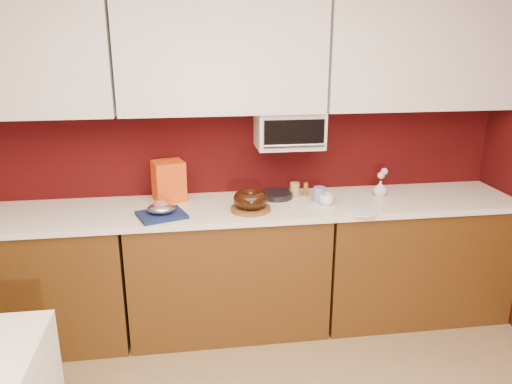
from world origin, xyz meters
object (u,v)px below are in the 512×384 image
at_px(pandoro_box, 169,181).
at_px(flower_vase, 380,187).
at_px(foil_ham_nest, 161,208).
at_px(coffee_mug, 326,198).
at_px(blue_jar, 319,194).
at_px(bundt_cake, 251,199).
at_px(toaster_oven, 289,129).

bearing_deg(pandoro_box, flower_vase, -20.07).
xyz_separation_m(foil_ham_nest, coffee_mug, (1.08, 0.08, -0.01)).
relative_size(foil_ham_nest, coffee_mug, 1.91).
xyz_separation_m(foil_ham_nest, blue_jar, (1.06, 0.15, -0.00)).
distance_m(pandoro_box, flower_vase, 1.48).
distance_m(foil_ham_nest, pandoro_box, 0.34).
bearing_deg(coffee_mug, blue_jar, 111.68).
xyz_separation_m(bundt_cake, pandoro_box, (-0.52, 0.30, 0.06)).
bearing_deg(blue_jar, toaster_oven, 138.52).
xyz_separation_m(bundt_cake, blue_jar, (0.49, 0.12, -0.03)).
height_order(foil_ham_nest, coffee_mug, coffee_mug).
bearing_deg(flower_vase, coffee_mug, -162.26).
xyz_separation_m(bundt_cake, flower_vase, (0.95, 0.19, -0.02)).
height_order(coffee_mug, flower_vase, flower_vase).
distance_m(pandoro_box, blue_jar, 1.03).
xyz_separation_m(toaster_oven, blue_jar, (0.18, -0.16, -0.42)).
xyz_separation_m(bundt_cake, foil_ham_nest, (-0.57, -0.03, -0.03)).
relative_size(bundt_cake, flower_vase, 1.84).
relative_size(toaster_oven, pandoro_box, 1.64).
bearing_deg(blue_jar, pandoro_box, 169.93).
distance_m(toaster_oven, pandoro_box, 0.89).
bearing_deg(foil_ham_nest, blue_jar, 7.88).
bearing_deg(pandoro_box, bundt_cake, -45.42).
relative_size(coffee_mug, flower_vase, 0.75).
distance_m(bundt_cake, coffee_mug, 0.52).
xyz_separation_m(toaster_oven, bundt_cake, (-0.30, -0.28, -0.39)).
relative_size(toaster_oven, blue_jar, 4.45).
bearing_deg(flower_vase, blue_jar, -171.54).
bearing_deg(coffee_mug, toaster_oven, 132.35).
distance_m(blue_jar, flower_vase, 0.46).
xyz_separation_m(bundt_cake, coffee_mug, (0.52, 0.05, -0.03)).
distance_m(toaster_oven, bundt_cake, 0.57).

